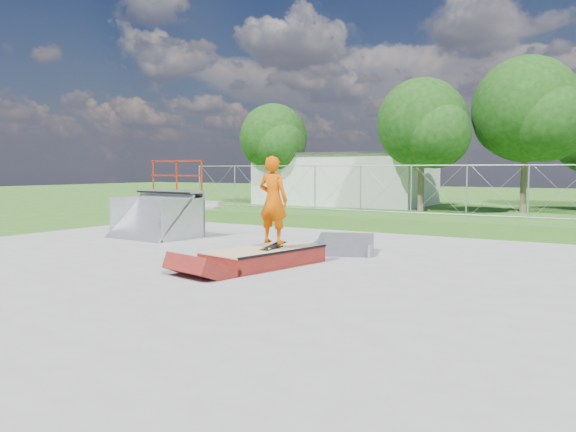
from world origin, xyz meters
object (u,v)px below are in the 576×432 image
grind_box (264,258)px  flat_bank_ramp (344,246)px  skater (273,203)px  quarter_pipe (153,199)px

grind_box → flat_bank_ramp: size_ratio=1.94×
flat_bank_ramp → skater: skater is taller
quarter_pipe → grind_box: bearing=-19.0°
flat_bank_ramp → skater: 2.76m
quarter_pipe → skater: quarter_pipe is taller
grind_box → skater: bearing=51.7°
grind_box → flat_bank_ramp: bearing=86.5°
quarter_pipe → flat_bank_ramp: 6.56m
quarter_pipe → flat_bank_ramp: quarter_pipe is taller
grind_box → flat_bank_ramp: flat_bank_ramp is taller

